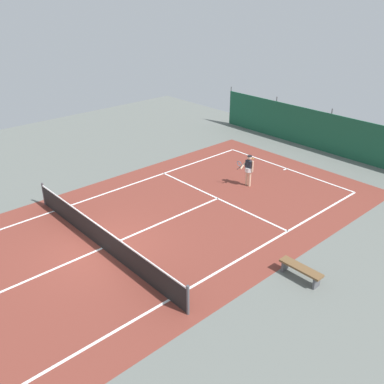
{
  "coord_description": "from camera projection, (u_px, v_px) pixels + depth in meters",
  "views": [
    {
      "loc": [
        12.78,
        -6.9,
        9.3
      ],
      "look_at": [
        -0.0,
        4.73,
        0.9
      ],
      "focal_mm": 40.12,
      "sensor_mm": 36.0,
      "label": 1
    }
  ],
  "objects": [
    {
      "name": "ground_plane",
      "position": [
        103.0,
        248.0,
        16.74
      ],
      "size": [
        36.0,
        36.0,
        0.0
      ],
      "primitive_type": "plane",
      "color": "slate"
    },
    {
      "name": "court_surface",
      "position": [
        103.0,
        248.0,
        16.74
      ],
      "size": [
        11.02,
        26.6,
        0.01
      ],
      "color": "brown",
      "rests_on": "ground"
    },
    {
      "name": "tennis_net",
      "position": [
        101.0,
        237.0,
        16.52
      ],
      "size": [
        10.12,
        0.1,
        1.1
      ],
      "color": "black",
      "rests_on": "ground"
    },
    {
      "name": "back_fence",
      "position": [
        332.0,
        140.0,
        26.35
      ],
      "size": [
        16.3,
        0.98,
        2.7
      ],
      "color": "#195138",
      "rests_on": "ground"
    },
    {
      "name": "tennis_player",
      "position": [
        249.0,
        168.0,
        21.53
      ],
      "size": [
        0.71,
        0.75,
        1.64
      ],
      "rotation": [
        0.0,
        0.0,
        3.13
      ],
      "color": "#D8AD8C",
      "rests_on": "ground"
    },
    {
      "name": "tennis_ball_near_player",
      "position": [
        253.0,
        159.0,
        25.25
      ],
      "size": [
        0.07,
        0.07,
        0.07
      ],
      "primitive_type": "sphere",
      "color": "#CCDB33",
      "rests_on": "ground"
    },
    {
      "name": "courtside_bench",
      "position": [
        301.0,
        270.0,
        14.86
      ],
      "size": [
        1.6,
        0.4,
        0.49
      ],
      "color": "brown",
      "rests_on": "ground"
    }
  ]
}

